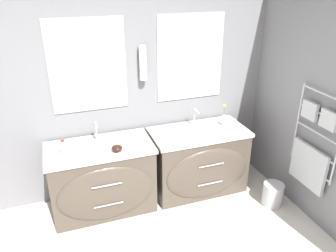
{
  "coord_description": "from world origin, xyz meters",
  "views": [
    {
      "loc": [
        -0.56,
        -1.45,
        2.43
      ],
      "look_at": [
        0.43,
        1.38,
        1.04
      ],
      "focal_mm": 35.0,
      "sensor_mm": 36.0,
      "label": 1
    }
  ],
  "objects_px": {
    "vanity_left": "(103,179)",
    "toiletry_bottle": "(64,149)",
    "vanity_right": "(199,161)",
    "flower_vase": "(224,118)",
    "waste_bin": "(273,194)",
    "amenity_bowl": "(117,148)"
  },
  "relations": [
    {
      "from": "waste_bin",
      "to": "amenity_bowl",
      "type": "bearing_deg",
      "value": 165.66
    },
    {
      "from": "vanity_left",
      "to": "waste_bin",
      "type": "relative_size",
      "value": 4.11
    },
    {
      "from": "vanity_left",
      "to": "toiletry_bottle",
      "type": "bearing_deg",
      "value": -170.46
    },
    {
      "from": "amenity_bowl",
      "to": "vanity_left",
      "type": "bearing_deg",
      "value": 141.94
    },
    {
      "from": "vanity_left",
      "to": "flower_vase",
      "type": "bearing_deg",
      "value": 2.89
    },
    {
      "from": "flower_vase",
      "to": "amenity_bowl",
      "type": "bearing_deg",
      "value": -171.41
    },
    {
      "from": "vanity_right",
      "to": "amenity_bowl",
      "type": "distance_m",
      "value": 1.08
    },
    {
      "from": "vanity_left",
      "to": "vanity_right",
      "type": "distance_m",
      "value": 1.15
    },
    {
      "from": "flower_vase",
      "to": "waste_bin",
      "type": "relative_size",
      "value": 1.01
    },
    {
      "from": "flower_vase",
      "to": "waste_bin",
      "type": "bearing_deg",
      "value": -60.4
    },
    {
      "from": "amenity_bowl",
      "to": "vanity_right",
      "type": "bearing_deg",
      "value": 7.17
    },
    {
      "from": "vanity_left",
      "to": "toiletry_bottle",
      "type": "relative_size",
      "value": 5.89
    },
    {
      "from": "vanity_right",
      "to": "toiletry_bottle",
      "type": "height_order",
      "value": "toiletry_bottle"
    },
    {
      "from": "vanity_right",
      "to": "waste_bin",
      "type": "bearing_deg",
      "value": -38.92
    },
    {
      "from": "vanity_right",
      "to": "flower_vase",
      "type": "relative_size",
      "value": 4.08
    },
    {
      "from": "amenity_bowl",
      "to": "flower_vase",
      "type": "height_order",
      "value": "flower_vase"
    },
    {
      "from": "toiletry_bottle",
      "to": "amenity_bowl",
      "type": "height_order",
      "value": "toiletry_bottle"
    },
    {
      "from": "vanity_left",
      "to": "waste_bin",
      "type": "xyz_separation_m",
      "value": [
        1.83,
        -0.55,
        -0.26
      ]
    },
    {
      "from": "waste_bin",
      "to": "flower_vase",
      "type": "bearing_deg",
      "value": 119.6
    },
    {
      "from": "vanity_right",
      "to": "flower_vase",
      "type": "xyz_separation_m",
      "value": [
        0.33,
        0.07,
        0.49
      ]
    },
    {
      "from": "vanity_right",
      "to": "amenity_bowl",
      "type": "height_order",
      "value": "amenity_bowl"
    },
    {
      "from": "amenity_bowl",
      "to": "waste_bin",
      "type": "relative_size",
      "value": 0.42
    }
  ]
}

